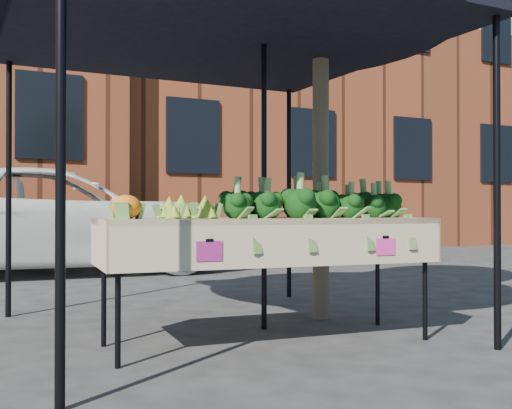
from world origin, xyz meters
name	(u,v)px	position (x,y,z in m)	size (l,w,h in m)	color
ground	(284,344)	(0.00, 0.00, 0.00)	(90.00, 90.00, 0.00)	#252527
table	(268,281)	(-0.08, 0.09, 0.45)	(2.46, 1.01, 0.90)	#C5AD8E
canopy	(220,158)	(-0.21, 0.66, 1.37)	(3.16, 3.16, 2.74)	black
broccoli_heap	(313,200)	(0.31, 0.12, 1.04)	(1.61, 0.58, 0.28)	black
romanesco_cluster	(182,203)	(-0.74, 0.08, 1.01)	(0.44, 0.48, 0.21)	#9ABC36
cauliflower_pair	(126,204)	(-1.13, 0.04, 1.00)	(0.21, 0.21, 0.19)	orange
vehicle	(57,87)	(-0.66, 6.04, 2.88)	(2.66, 1.60, 5.76)	white
street_tree	(321,82)	(0.81, 0.78, 2.10)	(2.13, 2.13, 4.20)	#1E4C14
building_right	(285,103)	(7.00, 12.50, 4.25)	(12.00, 8.00, 8.50)	brown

